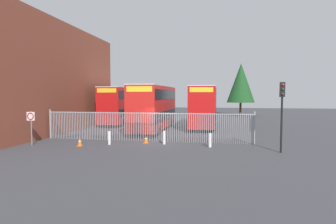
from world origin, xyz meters
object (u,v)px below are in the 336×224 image
double_decker_bus_behind_fence_right (124,104)px  traffic_cone_by_gate (80,142)px  bollard_near_left (109,138)px  bollard_near_right (210,140)px  double_decker_bus_near_gate (154,106)px  speed_limit_sign_post (31,120)px  double_decker_bus_behind_fence_left (204,105)px  traffic_cone_mid_forecourt (146,139)px  traffic_light_kerbside (282,104)px  bollard_center_front (164,138)px

double_decker_bus_behind_fence_right → traffic_cone_by_gate: double_decker_bus_behind_fence_right is taller
bollard_near_left → bollard_near_right: size_ratio=1.00×
double_decker_bus_near_gate → traffic_cone_by_gate: bearing=-108.5°
double_decker_bus_behind_fence_right → speed_limit_sign_post: size_ratio=4.50×
double_decker_bus_behind_fence_left → double_decker_bus_near_gate: bearing=-141.4°
double_decker_bus_behind_fence_right → double_decker_bus_behind_fence_left: bearing=-13.0°
traffic_cone_mid_forecourt → double_decker_bus_behind_fence_right: bearing=115.3°
traffic_light_kerbside → bollard_center_front: bearing=167.8°
double_decker_bus_near_gate → traffic_cone_by_gate: 10.08m
double_decker_bus_near_gate → bollard_near_right: size_ratio=11.38×
bollard_near_left → traffic_light_kerbside: 11.70m
bollard_near_right → traffic_light_kerbside: 5.11m
double_decker_bus_behind_fence_left → traffic_cone_mid_forecourt: (-3.66, -11.14, -2.13)m
double_decker_bus_near_gate → traffic_cone_mid_forecourt: (1.06, -7.37, -2.13)m
bollard_near_right → traffic_light_kerbside: traffic_light_kerbside is taller
double_decker_bus_behind_fence_right → double_decker_bus_near_gate: bearing=-49.0°
bollard_center_front → traffic_cone_by_gate: size_ratio=1.61×
traffic_cone_by_gate → traffic_light_kerbside: (13.18, 0.13, 2.70)m
double_decker_bus_behind_fence_right → traffic_light_kerbside: size_ratio=2.51×
double_decker_bus_near_gate → traffic_cone_mid_forecourt: double_decker_bus_near_gate is taller
bollard_near_left → bollard_near_right: bearing=2.1°
double_decker_bus_behind_fence_right → bollard_center_front: 15.81m
double_decker_bus_behind_fence_left → traffic_cone_by_gate: 15.43m
double_decker_bus_behind_fence_left → traffic_light_kerbside: (5.33, -12.98, 0.56)m
speed_limit_sign_post → double_decker_bus_behind_fence_left: bearing=50.2°
bollard_near_left → bollard_center_front: size_ratio=1.00×
bollard_near_left → traffic_cone_mid_forecourt: bollard_near_left is taller
bollard_center_front → traffic_cone_by_gate: 5.86m
double_decker_bus_behind_fence_left → traffic_cone_mid_forecourt: size_ratio=18.32×
bollard_near_right → traffic_cone_by_gate: size_ratio=1.61×
traffic_cone_by_gate → traffic_light_kerbside: size_ratio=0.14×
bollard_center_front → double_decker_bus_near_gate: bearing=108.0°
traffic_cone_by_gate → bollard_center_front: bearing=17.6°
double_decker_bus_behind_fence_right → speed_limit_sign_post: 15.88m
double_decker_bus_near_gate → bollard_near_right: (5.73, -8.17, -1.95)m
double_decker_bus_behind_fence_left → bollard_near_left: size_ratio=11.38×
bollard_near_right → traffic_cone_mid_forecourt: 4.74m
double_decker_bus_behind_fence_left → speed_limit_sign_post: (-11.27, -13.51, -0.65)m
bollard_center_front → double_decker_bus_behind_fence_right: bearing=119.6°
bollard_near_right → traffic_cone_mid_forecourt: bearing=170.4°
double_decker_bus_near_gate → double_decker_bus_behind_fence_left: same height
double_decker_bus_behind_fence_left → bollard_near_right: bearing=-85.2°
traffic_cone_mid_forecourt → traffic_light_kerbside: (8.99, -1.84, 2.70)m
bollard_near_right → speed_limit_sign_post: bearing=-172.7°
bollard_near_left → traffic_cone_mid_forecourt: (2.41, 1.04, -0.19)m
traffic_cone_mid_forecourt → traffic_light_kerbside: 9.57m
bollard_near_left → traffic_light_kerbside: (11.40, -0.79, 2.51)m
double_decker_bus_near_gate → bollard_center_front: size_ratio=11.38×
double_decker_bus_behind_fence_right → traffic_light_kerbside: bearing=-44.9°
double_decker_bus_behind_fence_left → bollard_near_left: double_decker_bus_behind_fence_left is taller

